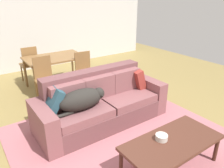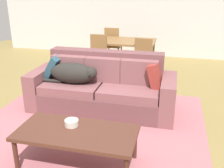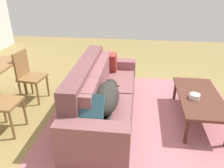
% 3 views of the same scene
% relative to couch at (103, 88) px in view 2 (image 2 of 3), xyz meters
% --- Properties ---
extents(ground_plane, '(10.00, 10.00, 0.00)m').
position_rel_couch_xyz_m(ground_plane, '(-0.07, -0.28, -0.35)').
color(ground_plane, olive).
extents(back_partition, '(8.00, 0.12, 2.70)m').
position_rel_couch_xyz_m(back_partition, '(-0.07, 3.72, 1.00)').
color(back_partition, silver).
rests_on(back_partition, ground).
extents(area_rug, '(3.18, 2.95, 0.01)m').
position_rel_couch_xyz_m(area_rug, '(0.00, -0.66, -0.34)').
color(area_rug, '#AF646C').
rests_on(area_rug, ground).
extents(couch, '(2.28, 0.86, 0.90)m').
position_rel_couch_xyz_m(couch, '(0.00, 0.00, 0.00)').
color(couch, brown).
rests_on(couch, ground).
extents(dog_on_left_cushion, '(0.89, 0.34, 0.32)m').
position_rel_couch_xyz_m(dog_on_left_cushion, '(-0.42, -0.14, 0.27)').
color(dog_on_left_cushion, '#282622').
rests_on(dog_on_left_cushion, couch).
extents(throw_pillow_by_left_arm, '(0.32, 0.42, 0.41)m').
position_rel_couch_xyz_m(throw_pillow_by_left_arm, '(-0.82, 0.04, 0.29)').
color(throw_pillow_by_left_arm, '#284C5B').
rests_on(throw_pillow_by_left_arm, couch).
extents(throw_pillow_by_right_arm, '(0.27, 0.40, 0.40)m').
position_rel_couch_xyz_m(throw_pillow_by_right_arm, '(0.82, 0.05, 0.27)').
color(throw_pillow_by_right_arm, maroon).
rests_on(throw_pillow_by_right_arm, couch).
extents(coffee_table, '(1.29, 0.62, 0.42)m').
position_rel_couch_xyz_m(coffee_table, '(0.12, -1.47, 0.03)').
color(coffee_table, '#522C20').
rests_on(coffee_table, ground).
extents(bowl_on_coffee_table, '(0.15, 0.15, 0.07)m').
position_rel_couch_xyz_m(bowl_on_coffee_table, '(0.03, -1.37, 0.11)').
color(bowl_on_coffee_table, silver).
rests_on(bowl_on_coffee_table, coffee_table).
extents(dining_table, '(1.32, 0.89, 0.74)m').
position_rel_couch_xyz_m(dining_table, '(-0.03, 1.96, 0.33)').
color(dining_table, olive).
rests_on(dining_table, ground).
extents(dining_chair_near_left, '(0.41, 0.41, 0.94)m').
position_rel_couch_xyz_m(dining_chair_near_left, '(-0.50, 1.35, 0.18)').
color(dining_chair_near_left, olive).
rests_on(dining_chair_near_left, ground).
extents(dining_chair_near_right, '(0.45, 0.45, 0.90)m').
position_rel_couch_xyz_m(dining_chair_near_right, '(0.43, 1.37, 0.15)').
color(dining_chair_near_right, olive).
rests_on(dining_chair_near_right, ground).
extents(dining_chair_far_left, '(0.40, 0.40, 0.93)m').
position_rel_couch_xyz_m(dining_chair_far_left, '(-0.46, 2.58, 0.17)').
color(dining_chair_far_left, olive).
rests_on(dining_chair_far_left, ground).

